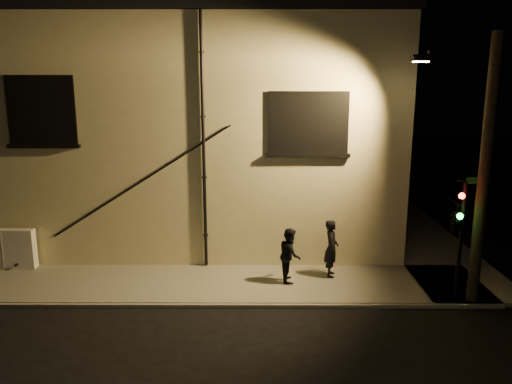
{
  "coord_description": "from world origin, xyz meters",
  "views": [
    {
      "loc": [
        -0.02,
        -13.22,
        6.32
      ],
      "look_at": [
        -0.09,
        1.8,
        2.96
      ],
      "focal_mm": 35.0,
      "sensor_mm": 36.0,
      "label": 1
    }
  ],
  "objects_px": {
    "pedestrian_a": "(331,248)",
    "pedestrian_b": "(290,255)",
    "utility_cabinet": "(5,249)",
    "streetlamp_pole": "(481,168)",
    "traffic_signal": "(457,219)"
  },
  "relations": [
    {
      "from": "pedestrian_a",
      "to": "pedestrian_b",
      "type": "relative_size",
      "value": 1.09
    },
    {
      "from": "utility_cabinet",
      "to": "streetlamp_pole",
      "type": "bearing_deg",
      "value": -9.36
    },
    {
      "from": "pedestrian_b",
      "to": "traffic_signal",
      "type": "bearing_deg",
      "value": -107.99
    },
    {
      "from": "pedestrian_a",
      "to": "streetlamp_pole",
      "type": "height_order",
      "value": "streetlamp_pole"
    },
    {
      "from": "pedestrian_a",
      "to": "traffic_signal",
      "type": "xyz_separation_m",
      "value": [
        3.19,
        -1.84,
        1.49
      ]
    },
    {
      "from": "pedestrian_b",
      "to": "streetlamp_pole",
      "type": "bearing_deg",
      "value": -105.35
    },
    {
      "from": "pedestrian_b",
      "to": "streetlamp_pole",
      "type": "relative_size",
      "value": 0.23
    },
    {
      "from": "pedestrian_a",
      "to": "pedestrian_b",
      "type": "xyz_separation_m",
      "value": [
        -1.36,
        -0.42,
        -0.08
      ]
    },
    {
      "from": "streetlamp_pole",
      "to": "pedestrian_a",
      "type": "bearing_deg",
      "value": 154.79
    },
    {
      "from": "pedestrian_a",
      "to": "streetlamp_pole",
      "type": "xyz_separation_m",
      "value": [
        3.75,
        -1.77,
        2.94
      ]
    },
    {
      "from": "pedestrian_b",
      "to": "traffic_signal",
      "type": "height_order",
      "value": "traffic_signal"
    },
    {
      "from": "utility_cabinet",
      "to": "pedestrian_b",
      "type": "relative_size",
      "value": 1.2
    },
    {
      "from": "streetlamp_pole",
      "to": "utility_cabinet",
      "type": "bearing_deg",
      "value": 170.64
    },
    {
      "from": "utility_cabinet",
      "to": "pedestrian_a",
      "type": "relative_size",
      "value": 1.1
    },
    {
      "from": "traffic_signal",
      "to": "streetlamp_pole",
      "type": "relative_size",
      "value": 0.47
    }
  ]
}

